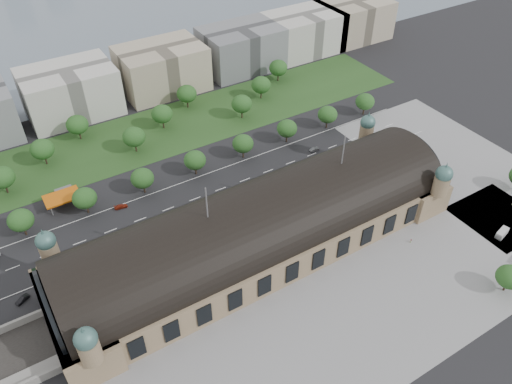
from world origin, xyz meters
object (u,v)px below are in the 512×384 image
traffic_car_6 (369,131)px  parked_car_0 (22,299)px  bus_east (290,178)px  van_east (502,234)px  pedestrian_4 (510,272)px  parked_car_5 (151,239)px  traffic_car_3 (121,206)px  bus_mid (238,190)px  parked_car_2 (40,283)px  traffic_car_4 (257,180)px  petrol_station (64,195)px  bus_west (232,193)px  pedestrian_0 (411,241)px  parked_car_4 (100,268)px  parked_car_6 (174,230)px  parked_car_3 (113,261)px  traffic_car_5 (314,149)px  parked_car_1 (59,276)px

traffic_car_6 → parked_car_0: bearing=-85.4°
traffic_car_6 → bus_east: 56.39m
van_east → pedestrian_4: van_east is taller
parked_car_0 → parked_car_5: bearing=66.2°
traffic_car_3 → bus_mid: (44.88, -16.72, 0.86)m
traffic_car_3 → parked_car_2: size_ratio=1.03×
traffic_car_4 → petrol_station: bearing=-107.2°
traffic_car_6 → parked_car_5: bearing=-84.9°
traffic_car_4 → bus_west: 14.52m
van_east → parked_car_2: bearing=143.2°
pedestrian_0 → parked_car_0: bearing=141.8°
bus_east → pedestrian_4: bearing=-160.8°
parked_car_4 → pedestrian_4: pedestrian_4 is taller
bus_east → parked_car_2: bearing=87.3°
parked_car_6 → bus_mid: 32.85m
traffic_car_6 → pedestrian_0: bearing=-31.3°
traffic_car_3 → parked_car_4: bearing=154.8°
parked_car_4 → bus_mid: bus_mid is taller
petrol_station → bus_east: (85.98, -37.99, -1.46)m
petrol_station → pedestrian_4: size_ratio=8.08×
parked_car_3 → pedestrian_4: size_ratio=2.68×
traffic_car_6 → parked_car_2: parked_car_2 is taller
parked_car_3 → bus_mid: (57.64, 10.09, 0.83)m
traffic_car_6 → parked_car_5: 120.98m
traffic_car_4 → pedestrian_0: pedestrian_0 is taller
bus_mid → pedestrian_0: 71.67m
bus_west → pedestrian_4: bus_west is taller
traffic_car_3 → petrol_station: bearing=54.8°
parked_car_3 → parked_car_4: parked_car_3 is taller
parked_car_0 → bus_east: 112.25m
parked_car_3 → pedestrian_0: (98.27, -48.95, 0.02)m
parked_car_6 → bus_east: size_ratio=0.50×
traffic_car_5 → parked_car_4: bearing=97.7°
traffic_car_4 → bus_mid: bearing=-71.3°
van_east → pedestrian_0: size_ratio=4.05×
traffic_car_5 → parked_car_5: (-87.75, -14.97, -0.12)m
traffic_car_4 → pedestrian_0: (29.64, -61.64, 0.11)m
van_east → pedestrian_0: bearing=140.7°
parked_car_3 → parked_car_6: 25.75m
pedestrian_0 → parked_car_4: bearing=137.2°
petrol_station → traffic_car_6: (141.25, -26.84, -2.28)m
parked_car_3 → van_east: (129.91, -64.46, 0.49)m
traffic_car_4 → traffic_car_6: bearing=98.6°
parked_car_5 → parked_car_6: (9.77, 0.00, 0.11)m
traffic_car_6 → parked_car_2: (-160.58, -13.45, 0.07)m
traffic_car_5 → van_east: 86.63m
parked_car_1 → pedestrian_4: 157.67m
petrol_station → parked_car_0: (-26.09, -44.28, -2.15)m
parked_car_1 → parked_car_6: parked_car_6 is taller
parked_car_0 → pedestrian_4: bearing=33.7°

